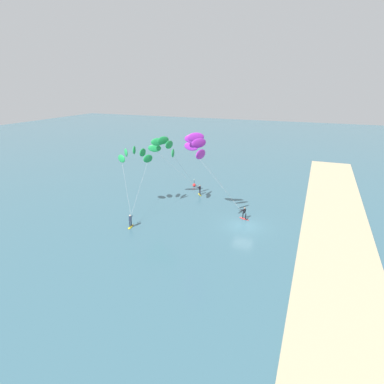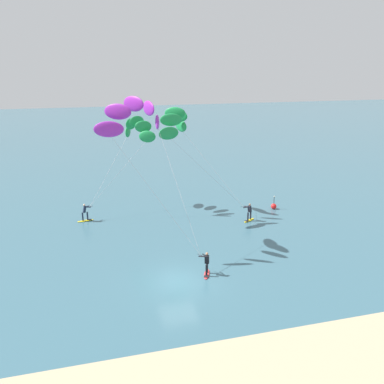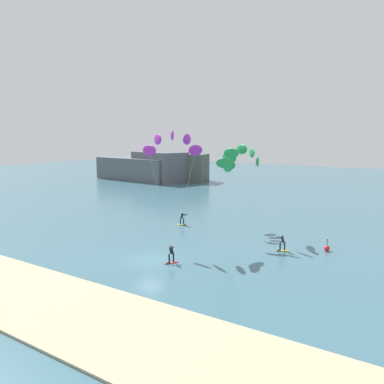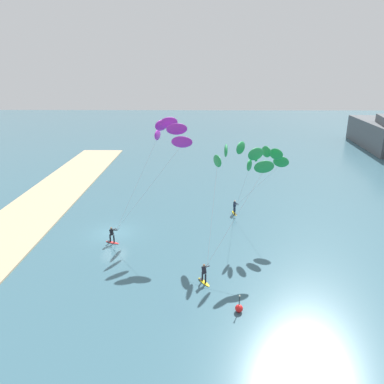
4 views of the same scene
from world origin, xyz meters
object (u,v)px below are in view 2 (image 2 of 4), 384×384
Objects in this scene: kitesurfer_mid_water at (178,125)px; kitesurfer_nearshore at (136,120)px; marker_buoy at (274,206)px; kitesurfer_far_out at (135,132)px.

kitesurfer_nearshore is at bearing -124.68° from kitesurfer_mid_water.
marker_buoy is (9.60, -0.72, -8.36)m from kitesurfer_mid_water.
kitesurfer_nearshore is 18.31m from marker_buoy.
kitesurfer_mid_water is 4.66m from kitesurfer_far_out.
kitesurfer_mid_water is 7.43× the size of marker_buoy.
kitesurfer_nearshore is 8.55× the size of marker_buoy.
marker_buoy is at bearing -15.36° from kitesurfer_far_out.
kitesurfer_mid_water is at bearing 55.32° from kitesurfer_nearshore.
kitesurfer_mid_water is (4.65, 6.72, -1.46)m from kitesurfer_nearshore.
kitesurfer_far_out is 6.70× the size of marker_buoy.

